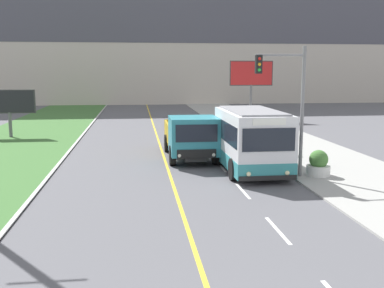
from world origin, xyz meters
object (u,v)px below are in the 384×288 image
at_px(dump_truck, 191,138).
at_px(billboard_small, 9,103).
at_px(city_bus, 251,141).
at_px(traffic_light_mast, 289,95).
at_px(planter_round_near, 318,164).
at_px(planter_round_second, 282,145).
at_px(planter_round_third, 258,133).
at_px(billboard_large, 251,76).

bearing_deg(dump_truck, billboard_small, 140.12).
relative_size(city_bus, traffic_light_mast, 0.98).
height_order(dump_truck, planter_round_near, dump_truck).
bearing_deg(city_bus, planter_round_second, 53.54).
height_order(traffic_light_mast, planter_round_third, traffic_light_mast).
distance_m(traffic_light_mast, billboard_large, 23.77).
distance_m(city_bus, billboard_large, 22.77).
height_order(billboard_large, planter_round_second, billboard_large).
bearing_deg(planter_round_near, dump_truck, 139.30).
distance_m(city_bus, billboard_small, 19.78).
bearing_deg(billboard_large, traffic_light_mast, -100.50).
distance_m(billboard_small, planter_round_near, 22.91).
relative_size(dump_truck, billboard_large, 1.20).
distance_m(planter_round_near, planter_round_third, 10.57).
relative_size(dump_truck, traffic_light_mast, 1.17).
bearing_deg(planter_round_second, city_bus, -126.46).
relative_size(city_bus, dump_truck, 0.84).
distance_m(city_bus, traffic_light_mast, 2.98).
relative_size(billboard_small, planter_round_third, 3.03).
bearing_deg(planter_round_near, traffic_light_mast, -179.80).
bearing_deg(planter_round_near, billboard_large, 83.15).
bearing_deg(traffic_light_mast, billboard_small, 137.27).
bearing_deg(billboard_large, billboard_small, -156.91).
height_order(billboard_large, billboard_small, billboard_large).
relative_size(dump_truck, planter_round_near, 5.83).
height_order(city_bus, planter_round_near, city_bus).
distance_m(city_bus, planter_round_second, 4.83).
height_order(dump_truck, billboard_small, billboard_small).
xyz_separation_m(city_bus, dump_truck, (-2.53, 3.12, -0.28)).
relative_size(city_bus, planter_round_second, 4.67).
relative_size(dump_truck, planter_round_third, 5.65).
bearing_deg(billboard_large, city_bus, -104.38).
height_order(city_bus, billboard_small, billboard_small).
bearing_deg(billboard_small, planter_round_second, -28.36).
distance_m(billboard_large, billboard_small, 22.11).
bearing_deg(billboard_small, planter_round_third, -13.33).
distance_m(planter_round_near, planter_round_second, 5.28).
xyz_separation_m(city_bus, planter_round_second, (2.82, 3.81, -0.91)).
distance_m(billboard_large, planter_round_third, 13.60).
xyz_separation_m(planter_round_near, planter_round_third, (0.06, 10.57, 0.02)).
bearing_deg(billboard_small, traffic_light_mast, -42.73).
xyz_separation_m(traffic_light_mast, billboard_small, (-15.93, 14.72, -1.27)).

